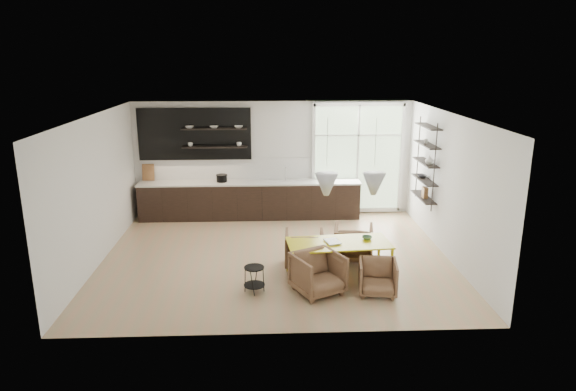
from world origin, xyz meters
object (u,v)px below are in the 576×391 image
object	(u,v)px
armchair_front_left	(318,273)
wire_stool	(254,276)
armchair_back_right	(353,243)
dining_table	(339,245)
armchair_back_left	(304,249)
armchair_front_right	(378,277)

from	to	relation	value
armchair_front_left	wire_stool	xyz separation A→B (m)	(-1.10, 0.07, -0.06)
armchair_back_right	wire_stool	xyz separation A→B (m)	(-1.97, -1.40, -0.05)
armchair_front_left	dining_table	bearing A→B (deg)	28.33
armchair_back_left	armchair_back_right	world-z (taller)	armchair_back_right
armchair_front_right	armchair_back_right	bearing A→B (deg)	104.49
armchair_back_left	wire_stool	size ratio (longest dim) A/B	1.63
armchair_front_right	armchair_front_left	bearing A→B (deg)	-175.88
dining_table	armchair_front_left	size ratio (longest dim) A/B	2.46
dining_table	armchair_back_right	size ratio (longest dim) A/B	2.50
armchair_back_left	armchair_front_right	bearing A→B (deg)	136.41
dining_table	armchair_back_left	world-z (taller)	armchair_back_left
dining_table	armchair_back_right	bearing A→B (deg)	58.26
armchair_front_left	armchair_front_right	distance (m)	1.03
wire_stool	armchair_front_left	bearing A→B (deg)	-3.75
armchair_back_right	wire_stool	bearing A→B (deg)	45.77
wire_stool	armchair_front_right	bearing A→B (deg)	-3.96
armchair_back_right	armchair_front_right	world-z (taller)	armchair_back_right
armchair_back_right	armchair_front_left	distance (m)	1.71
dining_table	wire_stool	distance (m)	1.68
dining_table	wire_stool	xyz separation A→B (m)	(-1.55, -0.57, -0.34)
armchair_back_right	armchair_front_left	world-z (taller)	armchair_front_left
armchair_front_right	wire_stool	world-z (taller)	armchair_front_right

